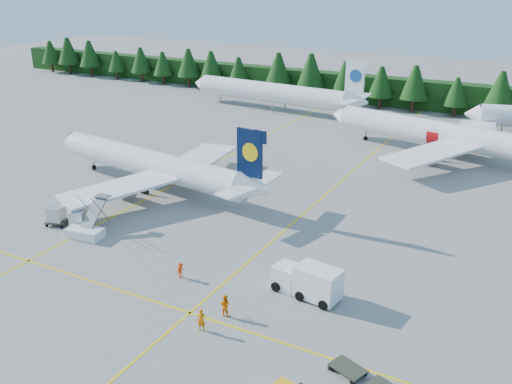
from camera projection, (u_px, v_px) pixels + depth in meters
The scene contains 14 objects.
ground at pixel (174, 267), 57.17m from camera, with size 320.00×320.00×0.00m, color gray.
taxi_stripe_a at pixel (177, 183), 79.74m from camera, with size 0.25×120.00×0.01m, color yellow.
taxi_stripe_b at pixel (309, 209), 70.90m from camera, with size 0.25×120.00×0.01m, color yellow.
taxi_stripe_cross at pixel (136, 295), 52.25m from camera, with size 80.00×0.25×0.01m, color yellow.
treeline_hedge at pixel (398, 92), 123.24m from camera, with size 220.00×4.00×6.00m, color black.
airliner_navy at pixel (146, 163), 77.64m from camera, with size 37.12×30.35×10.83m.
airliner_red at pixel (434, 133), 90.75m from camera, with size 39.41×32.08×11.61m.
airliner_far_left at pixel (266, 91), 120.30m from camera, with size 40.89×7.08×11.89m.
airstairs at pixel (86, 230), 63.53m from camera, with size 4.28×5.81×3.64m.
service_truck at pixel (307, 280), 51.80m from camera, with size 6.69×3.23×3.10m.
uld_pair at pixel (67, 217), 65.74m from camera, with size 5.94×2.95×1.85m.
crew_a at pixel (201, 320), 46.88m from camera, with size 0.73×0.48×1.99m, color #DB6A04.
crew_b at pixel (225, 305), 48.94m from camera, with size 0.97×0.76×2.00m, color orange.
crew_c at pixel (181, 270), 54.98m from camera, with size 0.66×0.44×1.59m, color #FF3A05.
Camera 1 is at (31.16, -40.49, 27.97)m, focal length 40.00 mm.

